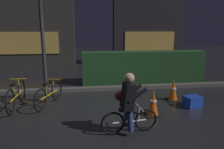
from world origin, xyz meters
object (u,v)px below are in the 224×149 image
at_px(parked_bike_left_mid, 17,95).
at_px(traffic_cone_far, 173,90).
at_px(street_post, 44,51).
at_px(blue_crate, 192,101).
at_px(traffic_cone_near, 153,103).
at_px(cyclist, 128,103).
at_px(parked_bike_center_left, 49,94).

distance_m(parked_bike_left_mid, traffic_cone_far, 4.41).
relative_size(street_post, blue_crate, 6.73).
bearing_deg(blue_crate, street_post, 167.26).
bearing_deg(parked_bike_left_mid, traffic_cone_near, -106.26).
bearing_deg(traffic_cone_near, cyclist, -136.15).
xyz_separation_m(street_post, blue_crate, (3.98, -0.90, -1.33)).
xyz_separation_m(parked_bike_center_left, traffic_cone_near, (2.61, -1.06, -0.01)).
height_order(blue_crate, cyclist, cyclist).
height_order(street_post, traffic_cone_far, street_post).
xyz_separation_m(traffic_cone_far, blue_crate, (0.30, -0.57, -0.16)).
relative_size(parked_bike_left_mid, parked_bike_center_left, 1.12).
distance_m(street_post, traffic_cone_near, 3.24).
relative_size(parked_bike_center_left, blue_crate, 3.24).
height_order(parked_bike_center_left, blue_crate, parked_bike_center_left).
xyz_separation_m(parked_bike_left_mid, cyclist, (2.67, -1.76, 0.29)).
distance_m(traffic_cone_near, blue_crate, 1.32).
distance_m(street_post, parked_bike_center_left, 1.19).
relative_size(traffic_cone_far, cyclist, 0.51).
bearing_deg(street_post, traffic_cone_far, -5.08).
distance_m(parked_bike_left_mid, traffic_cone_near, 3.60).
relative_size(traffic_cone_far, blue_crate, 1.44).
bearing_deg(traffic_cone_far, cyclist, -135.11).
height_order(parked_bike_center_left, cyclist, cyclist).
xyz_separation_m(blue_crate, cyclist, (-2.04, -1.16, 0.48)).
distance_m(blue_crate, cyclist, 2.39).
bearing_deg(street_post, parked_bike_left_mid, -158.26).
distance_m(parked_bike_center_left, traffic_cone_near, 2.82).
height_order(street_post, cyclist, street_post).
height_order(parked_bike_left_mid, cyclist, cyclist).
bearing_deg(parked_bike_left_mid, cyclist, -123.43).
relative_size(traffic_cone_near, traffic_cone_far, 1.02).
bearing_deg(traffic_cone_far, street_post, 174.92).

